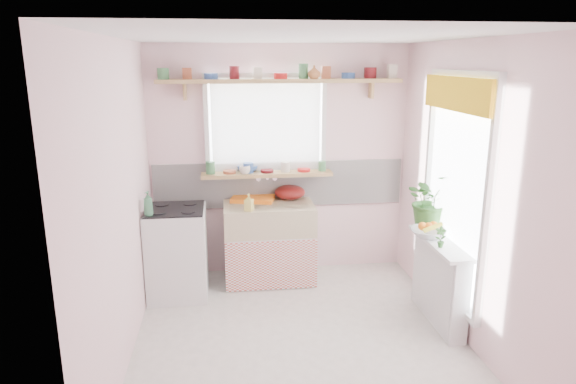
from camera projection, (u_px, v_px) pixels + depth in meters
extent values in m
plane|color=white|center=(301.00, 341.00, 4.39)|extent=(3.20, 3.20, 0.00)
plane|color=white|center=(303.00, 36.00, 3.76)|extent=(3.20, 3.20, 0.00)
plane|color=#FFD5DD|center=(280.00, 162.00, 5.61)|extent=(2.80, 0.00, 2.80)
plane|color=#FFD5DD|center=(350.00, 286.00, 2.54)|extent=(2.80, 0.00, 2.80)
plane|color=#FFD5DD|center=(120.00, 206.00, 3.91)|extent=(0.00, 3.20, 3.20)
plane|color=#FFD5DD|center=(469.00, 195.00, 4.24)|extent=(0.00, 3.20, 3.20)
cube|color=white|center=(280.00, 184.00, 5.66)|extent=(2.74, 0.03, 0.50)
cube|color=pink|center=(280.00, 202.00, 5.71)|extent=(2.74, 0.02, 0.12)
cube|color=white|center=(266.00, 125.00, 5.49)|extent=(1.20, 0.01, 1.00)
cube|color=white|center=(266.00, 126.00, 5.43)|extent=(1.15, 0.02, 0.95)
cube|color=white|center=(457.00, 189.00, 4.44)|extent=(0.01, 1.10, 1.90)
cube|color=yellow|center=(456.00, 94.00, 4.22)|extent=(0.03, 1.20, 0.28)
cube|color=white|center=(269.00, 256.00, 5.55)|extent=(0.85, 0.55, 0.55)
cube|color=#C44839|center=(272.00, 266.00, 5.28)|extent=(0.95, 0.02, 0.53)
cube|color=beige|center=(269.00, 218.00, 5.44)|extent=(0.95, 0.55, 0.30)
cylinder|color=silver|center=(267.00, 176.00, 5.58)|extent=(0.03, 0.22, 0.03)
cube|color=white|center=(177.00, 253.00, 5.15)|extent=(0.58, 0.58, 0.90)
cube|color=black|center=(175.00, 209.00, 5.04)|extent=(0.56, 0.56, 0.02)
cylinder|color=black|center=(158.00, 213.00, 4.88)|extent=(0.14, 0.14, 0.01)
cylinder|color=black|center=(188.00, 212.00, 4.92)|extent=(0.14, 0.14, 0.01)
cylinder|color=black|center=(162.00, 205.00, 5.15)|extent=(0.14, 0.14, 0.01)
cylinder|color=black|center=(190.00, 204.00, 5.19)|extent=(0.14, 0.14, 0.01)
cube|color=white|center=(439.00, 283.00, 4.64)|extent=(0.15, 0.90, 0.75)
cube|color=white|center=(439.00, 243.00, 4.54)|extent=(0.22, 0.95, 0.03)
cube|color=tan|center=(267.00, 174.00, 5.51)|extent=(1.40, 0.22, 0.04)
cube|color=tan|center=(281.00, 81.00, 5.27)|extent=(2.52, 0.24, 0.04)
cylinder|color=#3F7F4C|center=(163.00, 73.00, 5.11)|extent=(0.11, 0.11, 0.12)
cylinder|color=#A55133|center=(187.00, 73.00, 5.14)|extent=(0.11, 0.11, 0.12)
cylinder|color=#3359A5|center=(211.00, 76.00, 5.17)|extent=(0.11, 0.11, 0.06)
cylinder|color=#590F14|center=(234.00, 73.00, 5.19)|extent=(0.11, 0.11, 0.12)
cylinder|color=silver|center=(258.00, 73.00, 5.22)|extent=(0.11, 0.11, 0.12)
cylinder|color=red|center=(281.00, 76.00, 5.26)|extent=(0.11, 0.11, 0.06)
cylinder|color=#3F7F4C|center=(303.00, 73.00, 5.28)|extent=(0.11, 0.11, 0.12)
cylinder|color=#A55133|center=(326.00, 73.00, 5.31)|extent=(0.11, 0.11, 0.12)
cylinder|color=#3359A5|center=(348.00, 76.00, 5.34)|extent=(0.11, 0.11, 0.06)
cylinder|color=#590F14|center=(370.00, 73.00, 5.36)|extent=(0.11, 0.11, 0.12)
cylinder|color=silver|center=(392.00, 73.00, 5.39)|extent=(0.11, 0.11, 0.12)
cylinder|color=#3F7F4C|center=(209.00, 168.00, 5.41)|extent=(0.11, 0.11, 0.12)
cylinder|color=#A55133|center=(228.00, 168.00, 5.44)|extent=(0.11, 0.11, 0.12)
cylinder|color=#3359A5|center=(248.00, 170.00, 5.47)|extent=(0.11, 0.11, 0.06)
cylinder|color=#590F14|center=(267.00, 167.00, 5.49)|extent=(0.11, 0.11, 0.12)
cylinder|color=silver|center=(286.00, 166.00, 5.51)|extent=(0.11, 0.11, 0.12)
cylinder|color=red|center=(305.00, 169.00, 5.54)|extent=(0.11, 0.11, 0.06)
cylinder|color=#3F7F4C|center=(324.00, 165.00, 5.56)|extent=(0.11, 0.11, 0.12)
cube|color=orange|center=(253.00, 198.00, 5.58)|extent=(0.51, 0.43, 0.04)
ellipsoid|color=#631211|center=(290.00, 192.00, 5.61)|extent=(0.44, 0.44, 0.15)
imported|color=#2F5F26|center=(430.00, 200.00, 4.86)|extent=(0.56, 0.51, 0.54)
imported|color=silver|center=(428.00, 233.00, 4.64)|extent=(0.39, 0.39, 0.08)
imported|color=#326629|center=(441.00, 237.00, 4.37)|extent=(0.11, 0.09, 0.19)
imported|color=#E6DA66|center=(249.00, 202.00, 5.17)|extent=(0.10, 0.10, 0.18)
imported|color=silver|center=(245.00, 170.00, 5.40)|extent=(0.12, 0.12, 0.09)
imported|color=#3562AF|center=(248.00, 168.00, 5.53)|extent=(0.27, 0.27, 0.07)
imported|color=#A05F31|center=(314.00, 72.00, 5.23)|extent=(0.17, 0.17, 0.14)
imported|color=#3F7E56|center=(148.00, 204.00, 4.78)|extent=(0.12, 0.12, 0.23)
sphere|color=orange|center=(429.00, 227.00, 4.62)|extent=(0.08, 0.08, 0.08)
sphere|color=orange|center=(434.00, 225.00, 4.66)|extent=(0.08, 0.08, 0.08)
sphere|color=orange|center=(422.00, 226.00, 4.63)|extent=(0.08, 0.08, 0.08)
cylinder|color=gold|center=(433.00, 227.00, 4.57)|extent=(0.18, 0.04, 0.10)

